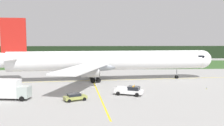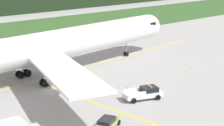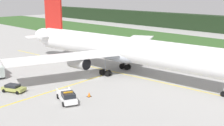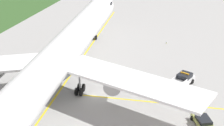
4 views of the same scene
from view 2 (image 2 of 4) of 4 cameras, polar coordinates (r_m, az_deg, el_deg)
The scene contains 8 objects.
ground at distance 57.83m, azimuth -8.79°, elevation -4.19°, with size 320.00×320.00×0.00m, color #9B9A97.
taxiway_centerline_main at distance 65.05m, azimuth -9.02°, elevation -2.00°, with size 81.86×0.30×0.01m, color yellow.
taxiway_centerline_spur at distance 49.65m, azimuth 0.88°, elevation -7.32°, with size 29.42×0.30×0.01m, color yellow.
airliner at distance 63.29m, azimuth -9.73°, elevation 2.37°, with size 60.68×44.60×16.22m.
ops_pickup_truck at distance 53.75m, azimuth 4.93°, elevation -4.56°, with size 5.84×3.82×1.94m.
staff_car at distance 44.61m, azimuth -0.71°, elevation -9.04°, with size 4.37×3.32×1.30m.
apron_cone at distance 56.87m, azimuth 2.33°, elevation -3.93°, with size 0.65×0.65×0.82m.
taxiway_edge_light_east at distance 70.08m, azimuth 11.79°, elevation -0.72°, with size 0.12×0.12×0.37m.
Camera 2 is at (-29.20, -46.18, 18.97)m, focal length 60.36 mm.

